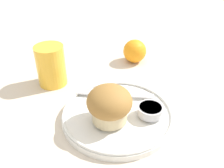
% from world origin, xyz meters
% --- Properties ---
extents(ground_plane, '(3.00, 3.00, 0.00)m').
position_xyz_m(ground_plane, '(0.00, 0.00, 0.00)').
color(ground_plane, beige).
extents(plate, '(0.24, 0.24, 0.02)m').
position_xyz_m(plate, '(0.02, -0.03, 0.01)').
color(plate, white).
rests_on(plate, ground_plane).
extents(muffin, '(0.09, 0.09, 0.08)m').
position_xyz_m(muffin, '(-0.01, -0.05, 0.06)').
color(muffin, beige).
rests_on(muffin, plate).
extents(cream_ramekin, '(0.05, 0.05, 0.02)m').
position_xyz_m(cream_ramekin, '(0.08, -0.06, 0.03)').
color(cream_ramekin, silver).
rests_on(cream_ramekin, plate).
extents(berry_pair, '(0.03, 0.02, 0.02)m').
position_xyz_m(berry_pair, '(0.02, 0.02, 0.03)').
color(berry_pair, '#4C194C').
rests_on(berry_pair, plate).
extents(butter_knife, '(0.17, 0.09, 0.00)m').
position_xyz_m(butter_knife, '(0.03, 0.03, 0.02)').
color(butter_knife, silver).
rests_on(butter_knife, plate).
extents(orange_fruit, '(0.07, 0.07, 0.07)m').
position_xyz_m(orange_fruit, '(0.16, 0.21, 0.03)').
color(orange_fruit, orange).
rests_on(orange_fruit, ground_plane).
extents(juice_glass, '(0.07, 0.07, 0.11)m').
position_xyz_m(juice_glass, '(-0.10, 0.16, 0.05)').
color(juice_glass, gold).
rests_on(juice_glass, ground_plane).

